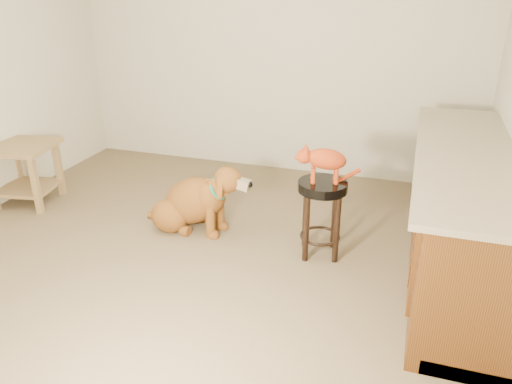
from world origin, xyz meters
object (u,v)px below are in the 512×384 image
(wood_stool, at_px, (440,163))
(golden_retriever, at_px, (194,202))
(tabby_kitten, at_px, (323,160))
(padded_stool, at_px, (322,203))
(side_table, at_px, (24,165))

(wood_stool, height_order, golden_retriever, wood_stool)
(wood_stool, relative_size, tabby_kitten, 1.43)
(golden_retriever, bearing_deg, padded_stool, 1.55)
(side_table, bearing_deg, tabby_kitten, -2.03)
(padded_stool, xyz_separation_m, side_table, (-2.93, 0.10, -0.05))
(side_table, bearing_deg, wood_stool, 20.09)
(wood_stool, relative_size, side_table, 1.02)
(side_table, bearing_deg, padded_stool, -1.99)
(wood_stool, distance_m, side_table, 4.08)
(wood_stool, bearing_deg, golden_retriever, -145.32)
(padded_stool, bearing_deg, wood_stool, 59.10)
(padded_stool, relative_size, wood_stool, 0.91)
(wood_stool, relative_size, golden_retriever, 0.65)
(tabby_kitten, bearing_deg, side_table, 164.06)
(padded_stool, height_order, wood_stool, wood_stool)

